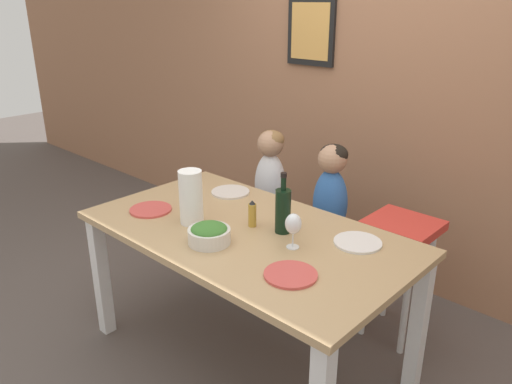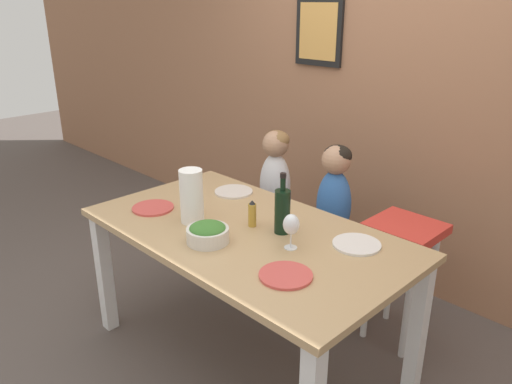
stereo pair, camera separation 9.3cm
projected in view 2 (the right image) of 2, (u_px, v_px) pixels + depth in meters
name	position (u px, v px, depth m)	size (l,w,h in m)	color
ground_plane	(247.00, 355.00, 2.74)	(14.00, 14.00, 0.00)	#564C47
wall_back	(396.00, 81.00, 3.11)	(10.00, 0.09, 2.70)	#9E6B4C
dining_table	(246.00, 247.00, 2.50)	(1.64, 0.92, 0.76)	tan
chair_far_left	(274.00, 225.00, 3.39)	(0.43, 0.39, 0.47)	silver
chair_far_center	(331.00, 248.00, 3.07)	(0.43, 0.39, 0.47)	silver
chair_right_highchair	(403.00, 250.00, 2.69)	(0.36, 0.33, 0.71)	silver
person_child_left	(275.00, 171.00, 3.25)	(0.22, 0.19, 0.58)	silver
person_child_center	(334.00, 190.00, 2.93)	(0.22, 0.19, 0.58)	#3366B2
wine_bottle	(282.00, 210.00, 2.39)	(0.08, 0.08, 0.30)	black
paper_towel_roll	(192.00, 196.00, 2.50)	(0.12, 0.12, 0.28)	white
wine_glass_near	(291.00, 225.00, 2.24)	(0.08, 0.08, 0.17)	white
salad_bowl_large	(208.00, 233.00, 2.32)	(0.20, 0.20, 0.10)	silver
dinner_plate_front_left	(153.00, 208.00, 2.70)	(0.22, 0.22, 0.01)	#D14C47
dinner_plate_back_left	(234.00, 192.00, 2.93)	(0.22, 0.22, 0.01)	silver
dinner_plate_back_right	(357.00, 244.00, 2.30)	(0.22, 0.22, 0.01)	silver
dinner_plate_front_right	(286.00, 275.00, 2.04)	(0.22, 0.22, 0.01)	#D14C47
condiment_bottle_hot_sauce	(252.00, 214.00, 2.48)	(0.04, 0.04, 0.14)	#BC8E33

